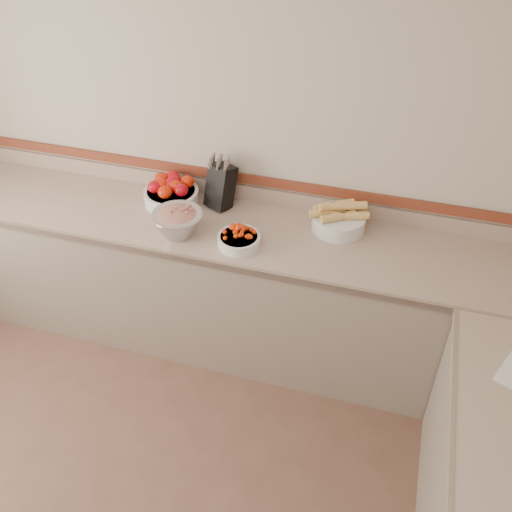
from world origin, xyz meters
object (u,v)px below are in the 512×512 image
(tomato_bowl, at_px, (171,192))
(corn_bowl, at_px, (339,219))
(knife_block, at_px, (221,185))
(rhubarb_bowl, at_px, (178,221))
(cherry_tomato_bowl, at_px, (239,238))

(tomato_bowl, distance_m, corn_bowl, 1.02)
(knife_block, height_order, rhubarb_bowl, knife_block)
(knife_block, bearing_deg, cherry_tomato_bowl, -57.26)
(corn_bowl, xyz_separation_m, rhubarb_bowl, (-0.86, -0.30, 0.02))
(tomato_bowl, height_order, corn_bowl, corn_bowl)
(corn_bowl, bearing_deg, knife_block, 176.78)
(cherry_tomato_bowl, bearing_deg, corn_bowl, 31.91)
(corn_bowl, bearing_deg, tomato_bowl, -178.97)
(knife_block, bearing_deg, corn_bowl, -3.22)
(cherry_tomato_bowl, height_order, rhubarb_bowl, rhubarb_bowl)
(rhubarb_bowl, bearing_deg, corn_bowl, 19.37)
(knife_block, distance_m, rhubarb_bowl, 0.37)
(tomato_bowl, distance_m, cherry_tomato_bowl, 0.60)
(cherry_tomato_bowl, distance_m, corn_bowl, 0.59)
(tomato_bowl, xyz_separation_m, cherry_tomato_bowl, (0.52, -0.29, -0.03))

